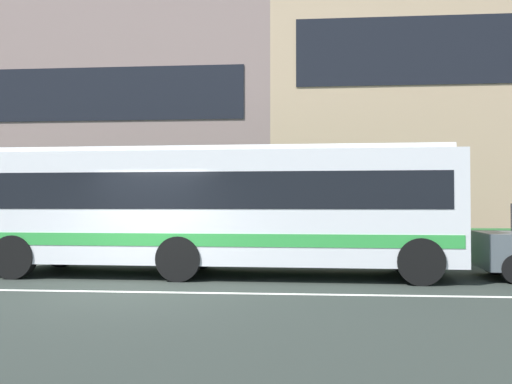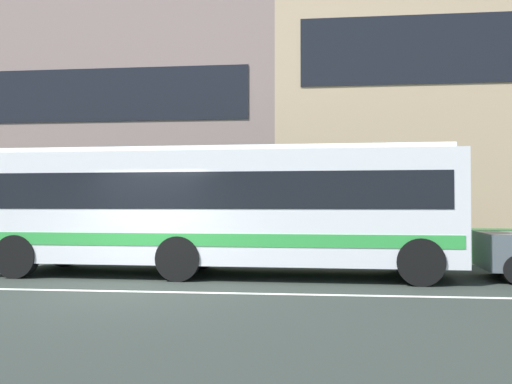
{
  "view_description": "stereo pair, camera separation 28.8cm",
  "coord_description": "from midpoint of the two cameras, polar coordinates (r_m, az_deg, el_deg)",
  "views": [
    {
      "loc": [
        3.28,
        -10.03,
        1.71
      ],
      "look_at": [
        2.28,
        2.17,
        1.99
      ],
      "focal_mm": 36.95,
      "sensor_mm": 36.0,
      "label": 1
    },
    {
      "loc": [
        3.56,
        -10.0,
        1.71
      ],
      "look_at": [
        2.28,
        2.17,
        1.99
      ],
      "focal_mm": 36.95,
      "sensor_mm": 36.0,
      "label": 2
    }
  ],
  "objects": [
    {
      "name": "ground_plane",
      "position": [
        10.72,
        -14.23,
        -10.45
      ],
      "size": [
        160.0,
        160.0,
        0.0
      ],
      "primitive_type": "plane",
      "color": "#29302B"
    },
    {
      "name": "lane_centre_line",
      "position": [
        10.72,
        -14.23,
        -10.43
      ],
      "size": [
        60.0,
        0.16,
        0.01
      ],
      "primitive_type": "cube",
      "color": "silver",
      "rests_on": "ground_plane"
    },
    {
      "name": "hedge_row_far",
      "position": [
        17.03,
        -8.37,
        -5.45
      ],
      "size": [
        21.82,
        1.1,
        0.95
      ],
      "primitive_type": "cube",
      "color": "#235928",
      "rests_on": "ground_plane"
    },
    {
      "name": "apartment_block_left",
      "position": [
        27.12,
        -25.18,
        5.93
      ],
      "size": [
        24.46,
        8.16,
        10.13
      ],
      "color": "gray",
      "rests_on": "ground_plane"
    },
    {
      "name": "transit_bus",
      "position": [
        12.77,
        -4.75,
        -1.48
      ],
      "size": [
        11.13,
        2.82,
        3.03
      ],
      "color": "silver",
      "rests_on": "ground_plane"
    }
  ]
}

